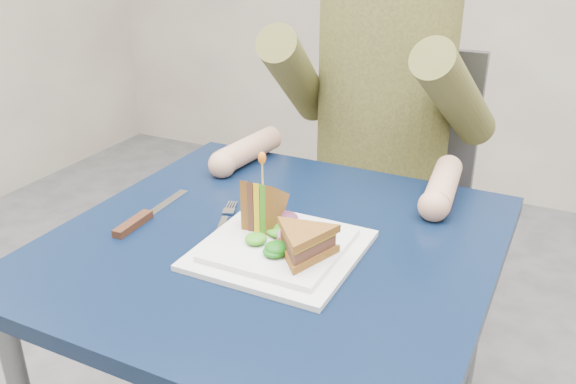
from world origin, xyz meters
The scene contains 12 objects.
table centered at (0.00, 0.00, 0.65)m, with size 0.75×0.75×0.73m.
chair centered at (0.00, 0.69, 0.54)m, with size 0.42×0.40×0.93m.
diner centered at (0.00, 0.58, 0.91)m, with size 0.54×0.59×0.74m.
plate centered at (0.03, -0.04, 0.74)m, with size 0.26×0.26×0.02m.
sandwich_flat centered at (0.09, -0.06, 0.78)m, with size 0.17×0.17×0.05m.
sandwich_upright centered at (-0.02, 0.01, 0.78)m, with size 0.09×0.14×0.14m.
fork centered at (-0.11, 0.00, 0.73)m, with size 0.08×0.17×0.01m.
knife centered at (-0.25, -0.06, 0.74)m, with size 0.03×0.22×0.02m.
toothpick centered at (-0.02, 0.01, 0.85)m, with size 0.00×0.00×0.06m, color tan.
toothpick_frill centered at (-0.02, 0.01, 0.88)m, with size 0.01×0.01×0.02m, color orange.
lettuce_spill centered at (0.04, -0.03, 0.76)m, with size 0.15×0.13×0.02m, color #337A14, non-canonical shape.
onion_ring centered at (0.05, -0.03, 0.77)m, with size 0.04×0.04×0.01m, color #9E4C7A.
Camera 1 is at (0.44, -0.83, 1.25)m, focal length 38.00 mm.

